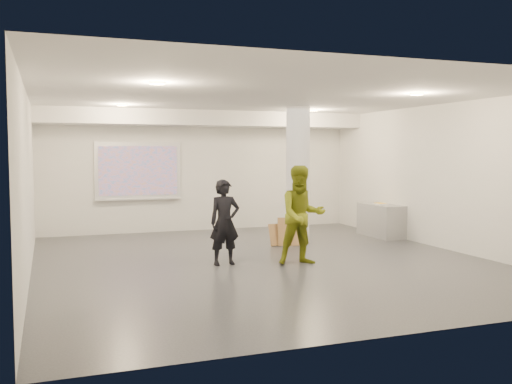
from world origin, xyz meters
name	(u,v)px	position (x,y,z in m)	size (l,w,h in m)	color
floor	(263,261)	(0.00, 0.00, 0.00)	(8.00, 9.00, 0.01)	#33363B
ceiling	(264,97)	(0.00, 0.00, 3.00)	(8.00, 9.00, 0.01)	silver
wall_back	(201,172)	(0.00, 4.50, 1.50)	(8.00, 0.01, 3.00)	silver
wall_front	(412,199)	(0.00, -4.50, 1.50)	(8.00, 0.01, 3.00)	silver
wall_left	(28,184)	(-4.00, 0.00, 1.50)	(0.01, 9.00, 3.00)	silver
wall_right	(444,177)	(4.00, 0.00, 1.50)	(0.01, 9.00, 3.00)	silver
soffit_band	(206,119)	(0.00, 3.95, 2.82)	(8.00, 1.10, 0.36)	white
downlight_nw	(122,105)	(-2.20, 2.50, 2.98)	(0.22, 0.22, 0.02)	#F5DA8F
downlight_ne	(313,111)	(2.20, 2.50, 2.98)	(0.22, 0.22, 0.02)	#F5DA8F
downlight_sw	(157,83)	(-2.20, -1.50, 2.98)	(0.22, 0.22, 0.02)	#F5DA8F
downlight_se	(417,94)	(2.20, -1.50, 2.98)	(0.22, 0.22, 0.02)	#F5DA8F
column	(298,175)	(1.50, 1.80, 1.50)	(0.52, 0.52, 3.00)	silver
projection_screen	(138,172)	(-1.60, 4.45, 1.53)	(2.10, 0.13, 1.42)	silver
credenza	(381,220)	(3.72, 1.92, 0.38)	(0.55, 1.32, 0.77)	gray
papers_stack	(380,204)	(3.69, 1.91, 0.78)	(0.23, 0.30, 0.02)	silver
postit_pad	(380,203)	(3.73, 1.97, 0.78)	(0.19, 0.26, 0.03)	yellow
cardboard_back	(291,232)	(1.17, 1.42, 0.30)	(0.56, 0.05, 0.61)	#9F7443
cardboard_front	(279,235)	(0.95, 1.55, 0.23)	(0.43, 0.04, 0.48)	#9F7443
woman	(225,222)	(-0.76, -0.06, 0.76)	(0.55, 0.36, 1.52)	black
man	(302,215)	(0.53, -0.52, 0.88)	(0.86, 0.67, 1.77)	olive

